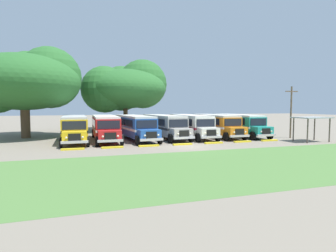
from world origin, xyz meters
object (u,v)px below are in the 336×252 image
(parked_bus_slot_5, at_px, (216,124))
(waiting_shelter, at_px, (312,119))
(secondary_tree, at_px, (28,81))
(broad_shade_tree, at_px, (126,88))
(utility_pole, at_px, (291,110))
(parked_bus_slot_3, at_px, (164,125))
(parked_bus_slot_2, at_px, (135,126))
(parked_bus_slot_1, at_px, (105,127))
(parked_bus_slot_6, at_px, (238,124))
(parked_bus_slot_4, at_px, (191,125))
(parked_bus_slot_0, at_px, (74,127))

(parked_bus_slot_5, distance_m, waiting_shelter, 11.10)
(parked_bus_slot_5, xyz_separation_m, secondary_tree, (-23.00, 6.39, 5.47))
(waiting_shelter, bearing_deg, parked_bus_slot_5, 132.56)
(broad_shade_tree, bearing_deg, utility_pole, -45.78)
(parked_bus_slot_3, bearing_deg, parked_bus_slot_2, -86.66)
(parked_bus_slot_2, relative_size, parked_bus_slot_5, 1.01)
(parked_bus_slot_1, distance_m, parked_bus_slot_6, 17.31)
(utility_pole, bearing_deg, parked_bus_slot_4, 158.13)
(parked_bus_slot_2, relative_size, parked_bus_slot_4, 1.01)
(parked_bus_slot_6, bearing_deg, utility_pole, 45.82)
(parked_bus_slot_6, bearing_deg, parked_bus_slot_3, -93.19)
(parked_bus_slot_4, bearing_deg, parked_bus_slot_2, -87.65)
(parked_bus_slot_3, xyz_separation_m, broad_shade_tree, (-2.65, 13.20, 5.39))
(parked_bus_slot_3, bearing_deg, parked_bus_slot_5, 84.04)
(parked_bus_slot_5, bearing_deg, parked_bus_slot_6, 86.55)
(parked_bus_slot_3, height_order, parked_bus_slot_6, same)
(parked_bus_slot_0, height_order, waiting_shelter, parked_bus_slot_0)
(utility_pole, distance_m, waiting_shelter, 3.69)
(parked_bus_slot_1, height_order, parked_bus_slot_3, same)
(parked_bus_slot_4, height_order, parked_bus_slot_5, same)
(parked_bus_slot_1, height_order, parked_bus_slot_2, same)
(parked_bus_slot_1, xyz_separation_m, parked_bus_slot_6, (17.30, -0.21, 0.00))
(parked_bus_slot_3, xyz_separation_m, parked_bus_slot_5, (6.98, -0.18, 0.00))
(parked_bus_slot_5, relative_size, secondary_tree, 0.76)
(parked_bus_slot_0, relative_size, parked_bus_slot_5, 1.00)
(parked_bus_slot_3, relative_size, parked_bus_slot_4, 1.01)
(secondary_tree, bearing_deg, parked_bus_slot_0, -48.92)
(parked_bus_slot_4, bearing_deg, parked_bus_slot_0, -90.20)
(utility_pole, height_order, waiting_shelter, utility_pole)
(parked_bus_slot_4, relative_size, parked_bus_slot_5, 1.00)
(parked_bus_slot_5, xyz_separation_m, utility_pole, (7.87, -4.61, 1.82))
(parked_bus_slot_5, bearing_deg, broad_shade_tree, -143.86)
(parked_bus_slot_1, xyz_separation_m, parked_bus_slot_4, (10.60, -0.04, 0.00))
(parked_bus_slot_2, distance_m, parked_bus_slot_3, 3.74)
(parked_bus_slot_1, bearing_deg, parked_bus_slot_6, 89.24)
(parked_bus_slot_1, xyz_separation_m, waiting_shelter, (21.60, -8.15, 0.87))
(parked_bus_slot_3, distance_m, broad_shade_tree, 14.50)
(parked_bus_slot_3, xyz_separation_m, parked_bus_slot_6, (10.17, -0.40, 0.00))
(waiting_shelter, bearing_deg, parked_bus_slot_1, 159.32)
(parked_bus_slot_2, distance_m, utility_pole, 19.13)
(parked_bus_slot_1, bearing_deg, parked_bus_slot_2, 84.55)
(parked_bus_slot_6, xyz_separation_m, broad_shade_tree, (-12.83, 13.59, 5.39))
(parked_bus_slot_5, xyz_separation_m, broad_shade_tree, (-9.63, 13.38, 5.39))
(parked_bus_slot_0, height_order, secondary_tree, secondary_tree)
(parked_bus_slot_4, bearing_deg, utility_pole, 68.18)
(parked_bus_slot_0, xyz_separation_m, parked_bus_slot_2, (6.77, -0.35, 0.00))
(parked_bus_slot_5, bearing_deg, utility_pole, 60.04)
(parked_bus_slot_5, height_order, parked_bus_slot_6, same)
(parked_bus_slot_2, bearing_deg, parked_bus_slot_3, 92.59)
(parked_bus_slot_5, height_order, secondary_tree, secondary_tree)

